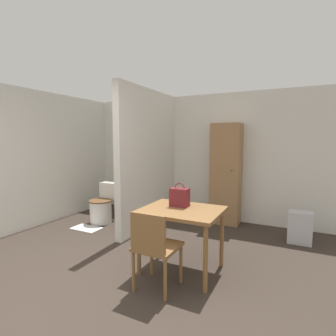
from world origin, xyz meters
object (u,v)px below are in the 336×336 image
wooden_cabinet (226,174)px  space_heater (300,227)px  dining_table (182,217)px  wooden_chair (155,246)px  handbag (180,197)px  toilet (103,207)px

wooden_cabinet → space_heater: bearing=-20.1°
dining_table → wooden_chair: size_ratio=1.09×
handbag → wooden_cabinet: bearing=87.7°
wooden_cabinet → dining_table: bearing=-90.2°
handbag → wooden_chair: bearing=-91.1°
dining_table → space_heater: dining_table is taller
dining_table → handbag: 0.25m
dining_table → wooden_chair: wooden_chair is taller
toilet → space_heater: (3.45, 0.53, -0.05)m
dining_table → wooden_cabinet: (0.01, 2.07, 0.28)m
wooden_chair → wooden_cabinet: bearing=88.3°
wooden_chair → space_heater: 2.54m
toilet → space_heater: bearing=8.7°
wooden_chair → handbag: size_ratio=2.91×
dining_table → wooden_chair: 0.56m
dining_table → wooden_cabinet: wooden_cabinet is taller
toilet → handbag: (2.07, -0.97, 0.59)m
dining_table → wooden_chair: (-0.09, -0.52, -0.19)m
wooden_chair → handbag: bearing=89.2°
wooden_chair → toilet: size_ratio=1.16×
wooden_cabinet → toilet: bearing=-155.1°
toilet → space_heater: size_ratio=1.48×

